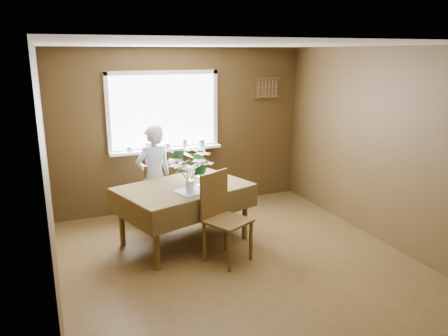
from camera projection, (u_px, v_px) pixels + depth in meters
name	position (u px, v px, depth m)	size (l,w,h in m)	color
floor	(242.00, 265.00, 5.13)	(4.50, 4.50, 0.00)	#493519
ceiling	(244.00, 45.00, 4.48)	(4.50, 4.50, 0.00)	white
wall_back	(183.00, 130.00, 6.82)	(4.00, 4.00, 0.00)	brown
wall_front	(390.00, 242.00, 2.79)	(4.00, 4.00, 0.00)	brown
wall_left	(48.00, 182.00, 4.07)	(4.50, 4.50, 0.00)	brown
wall_right	(386.00, 148.00, 5.54)	(4.50, 4.50, 0.00)	brown
window_assembly	(165.00, 125.00, 6.63)	(1.72, 0.20, 1.22)	white
spoon_rack	(267.00, 88.00, 7.16)	(0.44, 0.05, 0.33)	brown
dining_table	(184.00, 193.00, 5.59)	(1.84, 1.51, 0.78)	brown
chair_far	(152.00, 190.00, 6.30)	(0.52, 0.52, 0.91)	brown
chair_near	(222.00, 214.00, 5.16)	(0.62, 0.62, 1.07)	brown
seated_woman	(154.00, 176.00, 6.12)	(0.54, 0.35, 1.47)	white
flower_bouquet	(189.00, 166.00, 5.29)	(0.57, 0.57, 0.48)	white
side_plate	(205.00, 176.00, 5.97)	(0.23, 0.23, 0.01)	white
table_knife	(204.00, 186.00, 5.55)	(0.02, 0.22, 0.00)	silver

